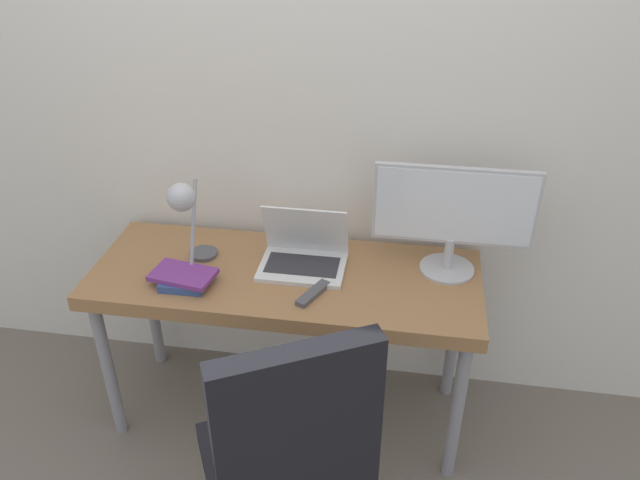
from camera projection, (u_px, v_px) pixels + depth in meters
name	position (u px, v px, depth m)	size (l,w,h in m)	color
ground_plane	(276.00, 461.00, 2.58)	(12.00, 12.00, 0.00)	#70665B
wall_back	(299.00, 106.00, 2.44)	(8.00, 0.05, 2.60)	silver
desk	(285.00, 288.00, 2.47)	(1.52, 0.58, 0.75)	#996B42
laptop	(303.00, 254.00, 2.45)	(0.33, 0.24, 0.25)	silver
monitor	(454.00, 213.00, 2.32)	(0.60, 0.21, 0.44)	#B7B7BC
desk_lamp	(186.00, 208.00, 2.28)	(0.11, 0.26, 0.40)	#4C4C51
office_chair	(290.00, 459.00, 1.87)	(0.65, 0.65, 1.10)	black
book_stack	(184.00, 278.00, 2.35)	(0.25, 0.18, 0.05)	#334C8C
tv_remote	(313.00, 293.00, 2.30)	(0.11, 0.17, 0.02)	#4C4C51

